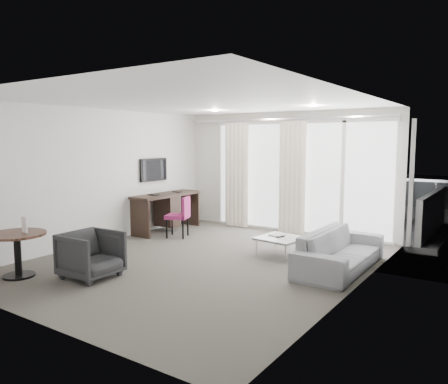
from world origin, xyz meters
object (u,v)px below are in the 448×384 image
Objects in this scene: round_table at (18,255)px; rattan_chair_b at (391,210)px; desk_chair at (177,217)px; coffee_table at (280,246)px; rattan_chair_a at (349,212)px; tub_armchair at (91,255)px; desk at (167,212)px; sofa at (340,250)px.

rattan_chair_b is (3.57, 7.15, 0.04)m from round_table.
desk_chair is 1.18× the size of coffee_table.
tub_armchair is at bearing -116.10° from rattan_chair_a.
coffee_table is at bearing -9.13° from desk.
rattan_chair_b is (2.64, 6.58, 0.02)m from tub_armchair.
desk_chair is 0.41× the size of sofa.
round_table is 0.40× the size of sofa.
rattan_chair_a reaches higher than rattan_chair_b.
sofa is (4.19, -0.70, -0.11)m from desk.
rattan_chair_b reaches higher than coffee_table.
rattan_chair_b is (3.97, 3.43, -0.05)m from desk.
desk_chair is 3.59m from sofa.
desk is at bearing -138.29° from rattan_chair_b.
desk is 4.09m from rattan_chair_a.
tub_armchair reaches higher than round_table.
tub_armchair reaches higher than coffee_table.
round_table reaches higher than sofa.
desk_chair is 3.87m from rattan_chair_a.
rattan_chair_a reaches higher than coffee_table.
tub_armchair is at bearing -67.10° from desk.
desk_chair reaches higher than sofa.
desk_chair is 1.04× the size of round_table.
desk is 0.71m from desk_chair.
coffee_table is (1.72, 2.66, -0.18)m from tub_armchair.
coffee_table is (2.44, -0.13, -0.26)m from desk_chair.
tub_armchair is (1.33, -3.15, -0.07)m from desk.
desk is at bearing 80.51° from sofa.
rattan_chair_a is at bearing 16.06° from sofa.
round_table is at bearing -83.89° from desk.
coffee_table is at bearing -101.41° from rattan_chair_a.
rattan_chair_a is 1.09× the size of rattan_chair_b.
round_table is (-0.21, -3.36, -0.10)m from desk_chair.
rattan_chair_b reaches higher than sofa.
round_table is 7.99m from rattan_chair_b.
tub_armchair is at bearing 31.51° from round_table.
tub_armchair is 1.03× the size of rattan_chair_b.
desk reaches higher than coffee_table.
tub_armchair is 5.91m from rattan_chair_a.
sofa is (2.86, 2.45, -0.04)m from tub_armchair.
coffee_table is at bearing 79.54° from sofa.
round_table is at bearing -115.67° from rattan_chair_b.
desk is at bearing 170.87° from coffee_table.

